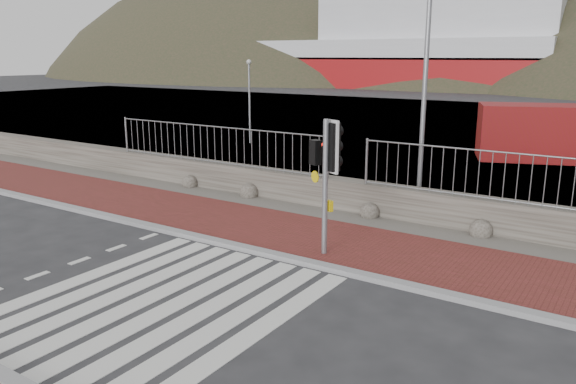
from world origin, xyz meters
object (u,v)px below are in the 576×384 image
Objects in this scene: ferry at (392,47)px; shipping_container at (548,133)px; traffic_signal_far at (324,158)px; streetlight at (430,60)px.

ferry is 9.00× the size of shipping_container.
ferry is 69.32m from traffic_signal_far.
streetlight is at bearing -117.16° from shipping_container.
streetlight is (0.65, 4.38, 2.00)m from traffic_signal_far.
ferry reaches higher than streetlight.
shipping_container is at bearing -73.56° from traffic_signal_far.
traffic_signal_far is 4.85m from streetlight.
ferry is at bearing -43.90° from traffic_signal_far.
shipping_container is (27.97, -48.87, -4.20)m from ferry.
shipping_container is at bearing -60.21° from ferry.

